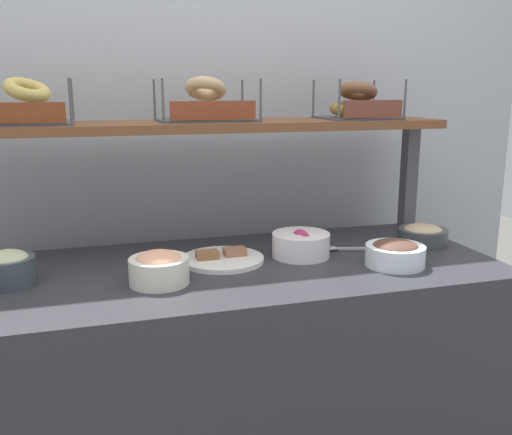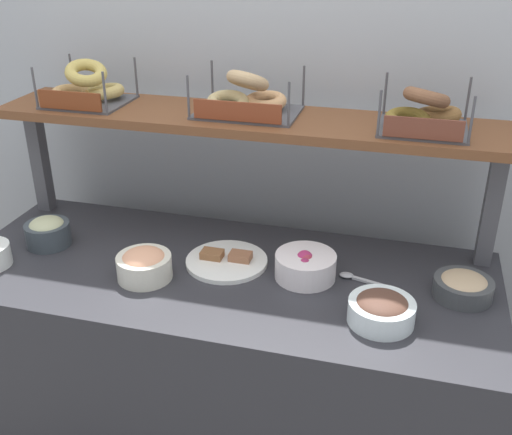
% 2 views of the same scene
% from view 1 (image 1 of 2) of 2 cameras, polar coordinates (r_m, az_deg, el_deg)
% --- Properties ---
extents(back_wall, '(2.91, 0.06, 2.40)m').
position_cam_1_polar(back_wall, '(2.21, -6.55, 8.02)').
color(back_wall, '#A9AEB4').
rests_on(back_wall, ground_plane).
extents(deli_counter, '(1.71, 0.70, 0.85)m').
position_cam_1_polar(deli_counter, '(1.92, -2.90, -17.09)').
color(deli_counter, '#2D2D33').
rests_on(deli_counter, ground_plane).
extents(shelf_riser_right, '(0.05, 0.05, 0.40)m').
position_cam_1_polar(shelf_riser_right, '(2.25, 15.27, 3.89)').
color(shelf_riser_right, '#4C4C51').
rests_on(shelf_riser_right, deli_counter).
extents(upper_shelf, '(1.67, 0.32, 0.03)m').
position_cam_1_polar(upper_shelf, '(1.93, -5.11, 9.27)').
color(upper_shelf, brown).
rests_on(upper_shelf, shelf_riser_left).
extents(bowl_lox_spread, '(0.17, 0.17, 0.10)m').
position_cam_1_polar(bowl_lox_spread, '(1.61, -9.84, -5.04)').
color(bowl_lox_spread, silver).
rests_on(bowl_lox_spread, deli_counter).
extents(bowl_tuna_salad, '(0.15, 0.15, 0.10)m').
position_cam_1_polar(bowl_tuna_salad, '(1.72, -23.91, -4.69)').
color(bowl_tuna_salad, '#3B444A').
rests_on(bowl_tuna_salad, deli_counter).
extents(bowl_chocolate_spread, '(0.18, 0.18, 0.08)m').
position_cam_1_polar(bowl_chocolate_spread, '(1.79, 13.97, -3.52)').
color(bowl_chocolate_spread, white).
rests_on(bowl_chocolate_spread, deli_counter).
extents(bowl_hummus, '(0.17, 0.17, 0.07)m').
position_cam_1_polar(bowl_hummus, '(2.06, 16.61, -1.68)').
color(bowl_hummus, '#414446').
rests_on(bowl_hummus, deli_counter).
extents(bowl_beet_salad, '(0.19, 0.19, 0.09)m').
position_cam_1_polar(bowl_beet_salad, '(1.84, 4.60, -2.69)').
color(bowl_beet_salad, white).
rests_on(bowl_beet_salad, deli_counter).
extents(serving_plate_white, '(0.26, 0.26, 0.04)m').
position_cam_1_polar(serving_plate_white, '(1.79, -3.52, -4.19)').
color(serving_plate_white, white).
rests_on(serving_plate_white, deli_counter).
extents(serving_spoon_near_plate, '(0.18, 0.06, 0.01)m').
position_cam_1_polar(serving_spoon_near_plate, '(1.93, 8.87, -3.13)').
color(serving_spoon_near_plate, '#B7B7BC').
rests_on(serving_spoon_near_plate, deli_counter).
extents(bagel_basket_sesame, '(0.27, 0.25, 0.15)m').
position_cam_1_polar(bagel_basket_sesame, '(1.89, -22.17, 10.23)').
color(bagel_basket_sesame, '#4C4C51').
rests_on(bagel_basket_sesame, upper_shelf).
extents(bagel_basket_plain, '(0.33, 0.25, 0.15)m').
position_cam_1_polar(bagel_basket_plain, '(1.95, -5.15, 11.17)').
color(bagel_basket_plain, '#4C4C51').
rests_on(bagel_basket_plain, upper_shelf).
extents(bagel_basket_cinnamon_raisin, '(0.27, 0.25, 0.14)m').
position_cam_1_polar(bagel_basket_cinnamon_raisin, '(2.10, 10.26, 11.14)').
color(bagel_basket_cinnamon_raisin, '#4C4C51').
rests_on(bagel_basket_cinnamon_raisin, upper_shelf).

